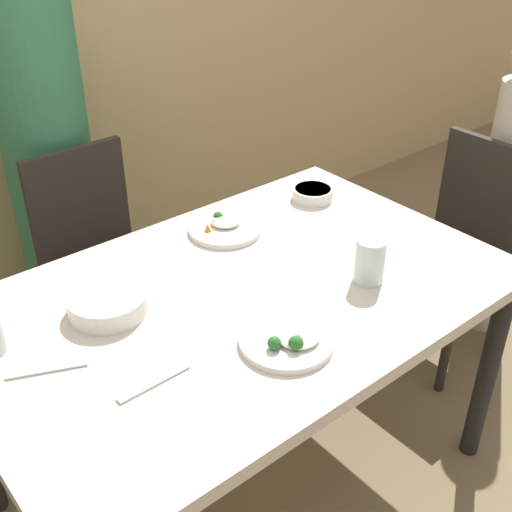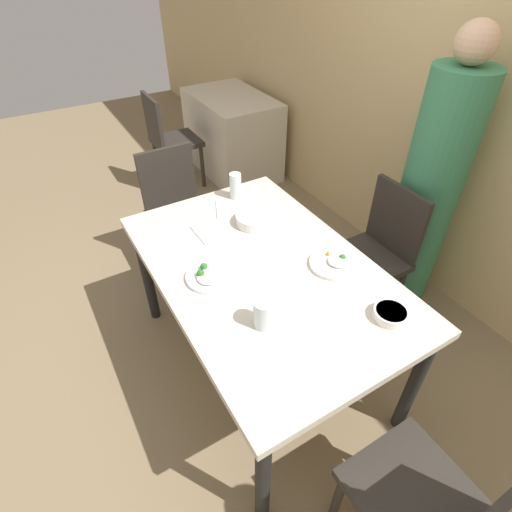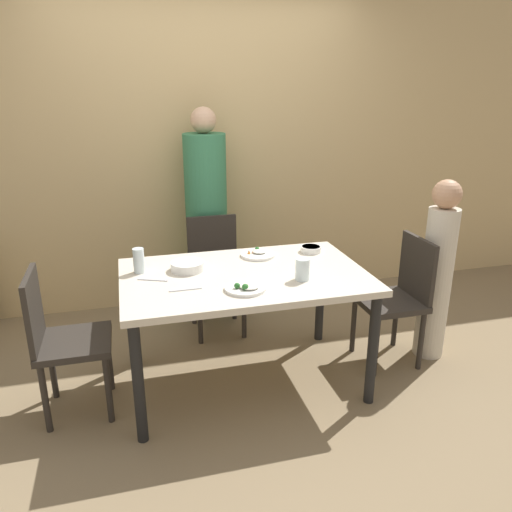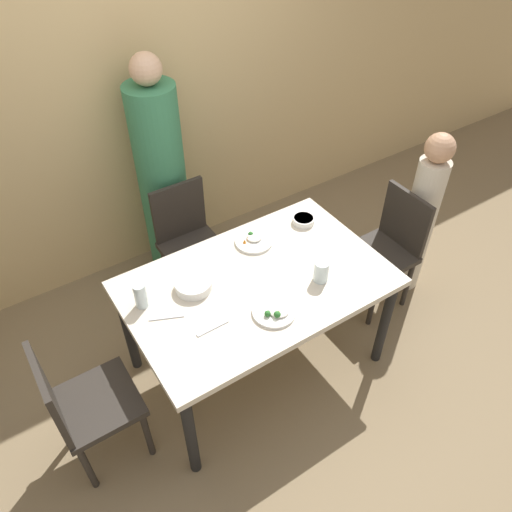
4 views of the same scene
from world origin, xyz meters
The scene contains 17 objects.
ground_plane centered at (0.00, 0.00, 0.00)m, with size 10.00×10.00×0.00m, color #847051.
wall_back centered at (0.00, 1.41, 1.35)m, with size 10.00×0.06×2.70m.
dining_table centered at (0.00, 0.00, 0.67)m, with size 1.45×0.93×0.74m.
chair_adult_spot centered at (-0.03, 0.80, 0.48)m, with size 0.40×0.40×0.87m.
chair_child_spot centered at (1.06, 0.01, 0.48)m, with size 0.40×0.40×0.87m.
chair_empty_left centered at (-1.06, -0.03, 0.48)m, with size 0.40×0.40×0.87m.
person_adult centered at (-0.03, 1.14, 0.77)m, with size 0.33×0.33×1.66m.
bowl_curry centered at (-0.32, 0.14, 0.77)m, with size 0.20×0.20×0.05m.
plate_rice_adult centered at (-0.05, -0.25, 0.76)m, with size 0.23×0.23×0.05m.
plate_rice_child centered at (0.16, 0.29, 0.76)m, with size 0.23×0.23×0.05m.
bowl_rice_small centered at (0.53, 0.27, 0.77)m, with size 0.14×0.14×0.04m.
glass_water_tall centered at (-0.60, 0.18, 0.82)m, with size 0.07×0.07×0.15m.
glass_water_short centered at (0.30, -0.18, 0.81)m, with size 0.08×0.08×0.13m.
fork_steel centered at (-0.37, -0.16, 0.75)m, with size 0.18×0.02×0.01m.
spoon_steel centered at (-0.54, 0.03, 0.75)m, with size 0.17×0.09×0.01m.
background_table centered at (-2.20, 0.99, 0.37)m, with size 0.97×0.62×0.75m.
chair_background centered at (-2.20, 0.35, 0.48)m, with size 0.40×0.40×0.87m.
Camera 2 is at (1.18, -0.74, 1.97)m, focal length 28.00 mm.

